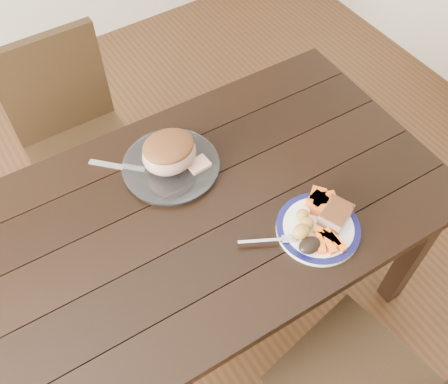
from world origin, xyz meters
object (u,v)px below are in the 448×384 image
dining_table (200,224)px  roast_joint (169,154)px  carving_knife (152,172)px  fork (272,240)px  serving_platter (171,167)px  dinner_plate (318,229)px  pork_slice (335,215)px  chair_far (76,134)px

dining_table → roast_joint: roast_joint is taller
carving_knife → fork: bearing=-22.7°
serving_platter → dining_table: bearing=-91.5°
dinner_plate → carving_knife: size_ratio=1.06×
serving_platter → pork_slice: size_ratio=3.35×
dining_table → carving_knife: size_ratio=6.69×
roast_joint → pork_slice: bearing=-55.7°
chair_far → serving_platter: 0.62m
dining_table → fork: size_ratio=9.86×
roast_joint → dining_table: bearing=-91.5°
dinner_plate → pork_slice: 0.07m
carving_knife → serving_platter: bearing=29.1°
pork_slice → fork: size_ratio=0.57×
roast_joint → carving_knife: roast_joint is taller
dinner_plate → roast_joint: (-0.26, 0.46, 0.07)m
dinner_plate → pork_slice: size_ratio=2.72×
fork → roast_joint: size_ratio=0.91×
dining_table → dinner_plate: 0.39m
pork_slice → carving_knife: pork_slice is taller
fork → dining_table: bearing=145.0°
pork_slice → carving_knife: (-0.38, 0.48, -0.04)m
dining_table → dinner_plate: (0.26, -0.27, 0.10)m
pork_slice → fork: (-0.20, 0.04, -0.02)m
dinner_plate → serving_platter: serving_platter is taller
chair_far → carving_knife: chair_far is taller
chair_far → roast_joint: (0.17, -0.55, 0.30)m
dining_table → fork: (0.12, -0.23, 0.11)m
dinner_plate → serving_platter: (-0.26, 0.46, 0.00)m
dinner_plate → serving_platter: bearing=119.5°
dining_table → roast_joint: 0.25m
serving_platter → roast_joint: roast_joint is taller
dinner_plate → serving_platter: 0.52m
dining_table → chair_far: size_ratio=1.75×
pork_slice → serving_platter: bearing=124.3°
dinner_plate → roast_joint: roast_joint is taller
pork_slice → carving_knife: size_ratio=0.39×
chair_far → dinner_plate: size_ratio=3.62×
chair_far → carving_knife: 0.59m
fork → roast_joint: (-0.11, 0.42, 0.06)m
dining_table → serving_platter: 0.21m
serving_platter → pork_slice: (0.31, -0.46, 0.03)m
chair_far → fork: (0.28, -0.97, 0.25)m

